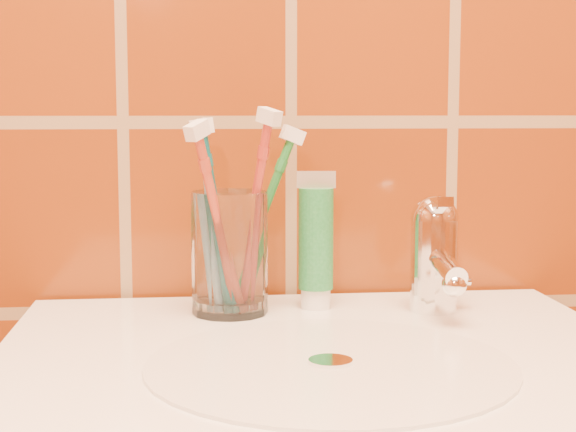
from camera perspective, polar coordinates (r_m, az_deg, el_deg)
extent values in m
cylinder|color=silver|center=(0.72, 2.77, -9.55)|extent=(0.30, 0.30, 0.00)
cylinder|color=white|center=(0.72, 2.77, -9.40)|extent=(0.04, 0.04, 0.00)
cylinder|color=white|center=(0.89, -3.79, -2.39)|extent=(0.08, 0.08, 0.12)
cylinder|color=white|center=(0.92, 1.80, -5.34)|extent=(0.03, 0.03, 0.02)
cylinder|color=#196C33|center=(0.91, 1.82, -1.46)|extent=(0.04, 0.04, 0.10)
cube|color=beige|center=(0.90, 1.83, 2.37)|extent=(0.04, 0.00, 0.02)
cylinder|color=white|center=(0.91, 9.40, -3.16)|extent=(0.05, 0.05, 0.09)
sphere|color=white|center=(0.91, 9.46, -0.20)|extent=(0.05, 0.05, 0.05)
cylinder|color=white|center=(0.88, 10.07, -3.11)|extent=(0.02, 0.09, 0.03)
cube|color=white|center=(0.89, 9.68, 0.85)|extent=(0.02, 0.06, 0.01)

